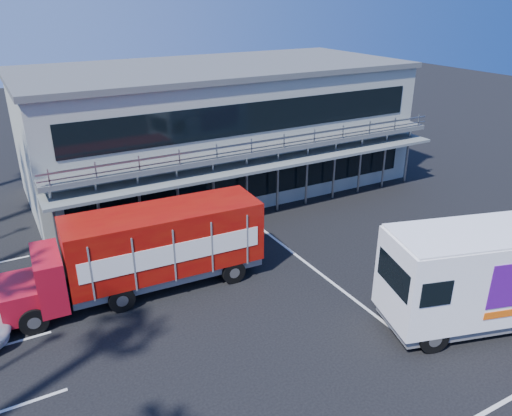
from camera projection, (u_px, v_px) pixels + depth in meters
ground at (318, 319)px, 18.42m from camera, size 120.00×120.00×0.00m
building at (217, 126)px, 30.31m from camera, size 22.40×12.00×7.30m
red_truck at (148, 248)px, 19.64m from camera, size 10.05×2.87×3.35m
white_van at (491, 274)px, 17.58m from camera, size 8.06×4.66×3.73m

